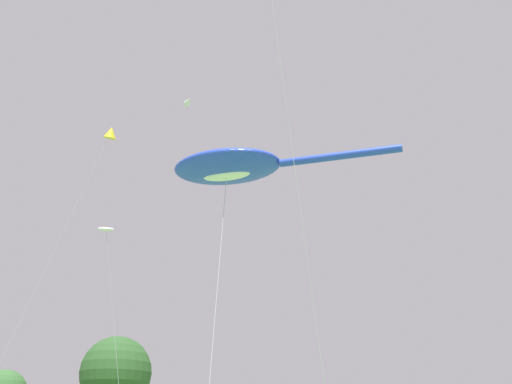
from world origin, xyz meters
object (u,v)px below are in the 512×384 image
small_kite_tiny_distant (106,235)px  small_kite_stunt_black (110,135)px  small_kite_box_yellow (179,169)px  tree_shrub_far (116,373)px  big_show_kite (231,167)px

small_kite_tiny_distant → small_kite_stunt_black: bearing=103.2°
small_kite_stunt_black → small_kite_tiny_distant: size_ratio=1.59×
small_kite_box_yellow → tree_shrub_far: small_kite_box_yellow is taller
small_kite_tiny_distant → tree_shrub_far: tree_shrub_far is taller
tree_shrub_far → small_kite_tiny_distant: bearing=-121.2°
small_kite_box_yellow → small_kite_stunt_black: bearing=63.8°
small_kite_stunt_black → small_kite_tiny_distant: small_kite_stunt_black is taller
small_kite_stunt_black → big_show_kite: bearing=114.8°
big_show_kite → small_kite_tiny_distant: 6.26m
big_show_kite → tree_shrub_far: big_show_kite is taller
big_show_kite → small_kite_box_yellow: (5.79, 12.19, 6.07)m
big_show_kite → small_kite_box_yellow: 14.80m
small_kite_box_yellow → small_kite_stunt_black: (-7.76, -4.90, -2.31)m
small_kite_box_yellow → tree_shrub_far: size_ratio=1.95×
small_kite_box_yellow → small_kite_tiny_distant: size_ratio=2.24×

